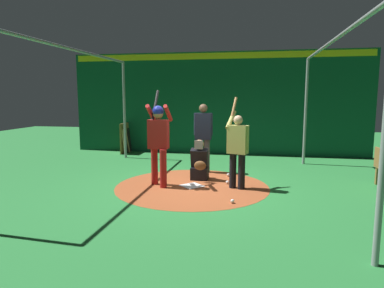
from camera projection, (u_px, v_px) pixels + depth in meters
ground_plane at (192, 186)px, 7.52m from camera, size 26.16×26.16×0.00m
dirt_circle at (192, 186)px, 7.52m from camera, size 3.39×3.39×0.01m
home_plate at (192, 186)px, 7.52m from camera, size 0.59×0.59×0.01m
batter at (158, 137)px, 7.42m from camera, size 0.68×0.49×2.12m
catcher at (200, 164)px, 8.09m from camera, size 0.58×0.40×0.97m
umpire at (203, 134)px, 8.83m from camera, size 0.22×0.49×1.79m
visitor at (238, 147)px, 7.23m from camera, size 0.63×0.51×1.97m
back_wall at (216, 103)px, 11.62m from camera, size 0.22×10.16×3.47m
cage_frame at (192, 87)px, 7.22m from camera, size 6.27×5.63×3.07m
bat_rack at (127, 138)px, 12.12m from camera, size 1.18×0.20×1.05m
baseball_0 at (232, 201)px, 6.32m from camera, size 0.07×0.07×0.07m
baseball_1 at (227, 182)px, 7.71m from camera, size 0.07×0.07×0.07m
baseball_2 at (228, 175)px, 8.44m from camera, size 0.07×0.07×0.07m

